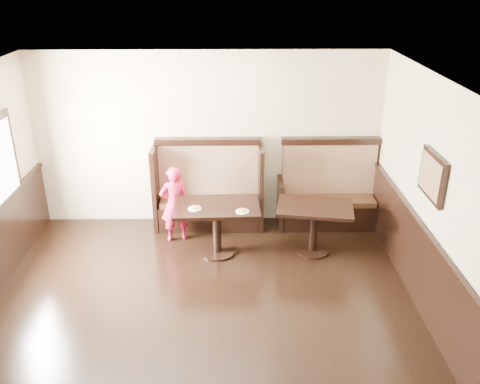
{
  "coord_description": "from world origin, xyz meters",
  "views": [
    {
      "loc": [
        0.39,
        -4.21,
        3.93
      ],
      "look_at": [
        0.49,
        2.35,
        1.0
      ],
      "focal_mm": 38.0,
      "sensor_mm": 36.0,
      "label": 1
    }
  ],
  "objects_px": {
    "table_main": "(217,217)",
    "child": "(175,204)",
    "booth_neighbor": "(328,197)",
    "table_neighbor": "(314,218)",
    "booth_main": "(209,195)"
  },
  "relations": [
    {
      "from": "booth_main",
      "to": "child",
      "type": "distance_m",
      "value": 0.72
    },
    {
      "from": "booth_main",
      "to": "table_main",
      "type": "bearing_deg",
      "value": -80.51
    },
    {
      "from": "booth_neighbor",
      "to": "child",
      "type": "xyz_separation_m",
      "value": [
        -2.45,
        -0.51,
        0.13
      ]
    },
    {
      "from": "booth_neighbor",
      "to": "table_neighbor",
      "type": "xyz_separation_m",
      "value": [
        -0.37,
        -0.9,
        0.08
      ]
    },
    {
      "from": "child",
      "to": "booth_main",
      "type": "bearing_deg",
      "value": -151.62
    },
    {
      "from": "booth_neighbor",
      "to": "table_main",
      "type": "relative_size",
      "value": 1.32
    },
    {
      "from": "booth_main",
      "to": "table_main",
      "type": "height_order",
      "value": "booth_main"
    },
    {
      "from": "booth_neighbor",
      "to": "table_main",
      "type": "height_order",
      "value": "booth_neighbor"
    },
    {
      "from": "table_neighbor",
      "to": "child",
      "type": "bearing_deg",
      "value": 178.61
    },
    {
      "from": "booth_neighbor",
      "to": "table_neighbor",
      "type": "bearing_deg",
      "value": -112.17
    },
    {
      "from": "table_main",
      "to": "child",
      "type": "xyz_separation_m",
      "value": [
        -0.65,
        0.42,
        0.01
      ]
    },
    {
      "from": "booth_neighbor",
      "to": "table_neighbor",
      "type": "height_order",
      "value": "booth_neighbor"
    },
    {
      "from": "table_neighbor",
      "to": "booth_neighbor",
      "type": "bearing_deg",
      "value": 77.22
    },
    {
      "from": "booth_neighbor",
      "to": "table_main",
      "type": "distance_m",
      "value": 2.02
    },
    {
      "from": "booth_main",
      "to": "table_main",
      "type": "distance_m",
      "value": 0.94
    }
  ]
}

